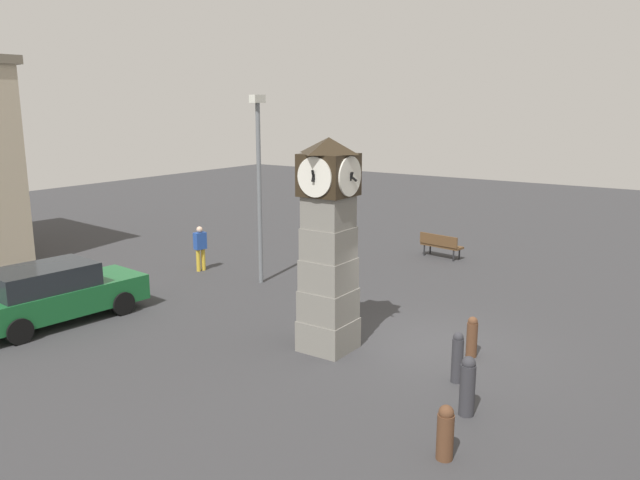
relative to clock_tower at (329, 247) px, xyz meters
The scene contains 10 objects.
ground_plane 3.45m from the clock_tower, 52.48° to the right, with size 66.90×66.90×0.00m, color #38383A.
clock_tower is the anchor object (origin of this frame).
bollard_near_tower 5.36m from the clock_tower, 124.12° to the right, with size 0.28×0.28×0.94m.
bollard_mid_row 4.46m from the clock_tower, 107.26° to the right, with size 0.28×0.28×1.15m.
bollard_far_row 3.70m from the clock_tower, 89.56° to the right, with size 0.24×0.24×1.08m.
bollard_end_row 3.82m from the clock_tower, 63.30° to the right, with size 0.24×0.24×0.94m.
car_silver_hatch 7.58m from the clock_tower, 110.07° to the left, with size 4.66×2.20×1.55m.
bench 10.07m from the clock_tower, ahead, with size 0.78×1.66×0.90m.
pedestrian_near_bench 8.40m from the clock_tower, 65.87° to the left, with size 0.44×0.32×1.55m.
street_lamp_near_road 6.04m from the clock_tower, 55.03° to the left, with size 0.50×0.24×5.89m.
Camera 1 is at (-12.90, -5.69, 5.59)m, focal length 35.00 mm.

